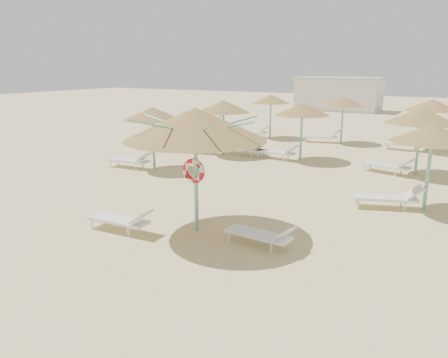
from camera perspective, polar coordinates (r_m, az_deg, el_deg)
The scene contains 6 objects.
ground at distance 11.97m, azimuth -3.70°, elevation -6.50°, with size 120.00×120.00×0.00m, color #D8C283.
main_palapa at distance 11.17m, azimuth -3.80°, elevation 7.16°, with size 3.67×3.67×3.29m.
lounger_main_a at distance 11.98m, azimuth -13.17°, elevation -5.19°, with size 1.90×0.65×0.68m.
lounger_main_b at distance 10.77m, azimuth 5.04°, elevation -7.19°, with size 1.83×0.65×0.65m.
palapa_field at distance 19.88m, azimuth 22.33°, elevation 7.69°, with size 22.43×13.52×2.72m.
service_hut at distance 46.01m, azimuth 14.75°, elevation 10.73°, with size 8.40×4.40×3.25m.
Camera 1 is at (6.23, -9.28, 4.28)m, focal length 35.00 mm.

